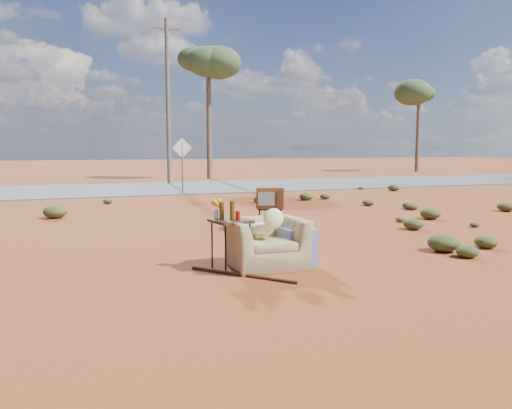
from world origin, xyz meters
name	(u,v)px	position (x,y,z in m)	size (l,w,h in m)	color
ground	(250,263)	(0.00, 0.00, 0.00)	(140.00, 140.00, 0.00)	brown
highway	(135,189)	(0.00, 15.00, 0.02)	(140.00, 7.00, 0.04)	#565659
armchair	(271,236)	(0.25, -0.27, 0.46)	(1.34, 0.84, 0.99)	#988353
tv_unit	(270,198)	(1.47, 2.80, 0.71)	(0.72, 0.65, 0.95)	black
side_table	(228,218)	(-0.42, -0.20, 0.77)	(0.62, 0.62, 1.04)	#392114
rusty_bar	(242,275)	(-0.37, -0.71, 0.02)	(0.05, 0.05, 1.72)	#4A2813
road_sign	(182,156)	(1.50, 12.00, 1.50)	(0.78, 0.06, 2.19)	brown
eucalyptus_center	(208,66)	(5.00, 21.00, 6.43)	(3.20, 3.20, 7.60)	brown
eucalyptus_right	(419,92)	(22.00, 24.00, 5.94)	(3.20, 3.20, 7.10)	brown
utility_pole_center	(168,99)	(2.00, 17.50, 4.15)	(1.40, 0.20, 8.00)	brown
scrub_patch	(153,219)	(-0.82, 4.41, 0.14)	(17.49, 8.07, 0.33)	#404920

